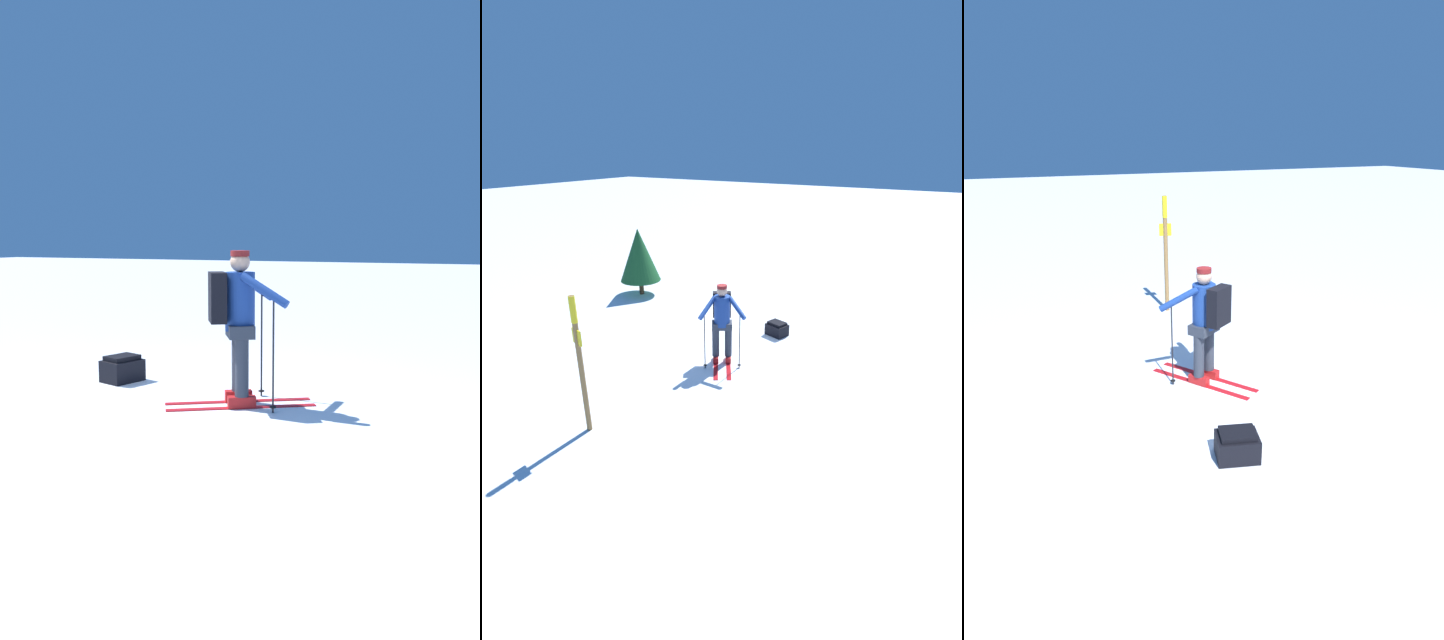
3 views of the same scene
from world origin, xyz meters
The scene contains 3 objects.
ground_plane centered at (0.00, 0.00, 0.00)m, with size 80.00×80.00×0.00m, color white.
skier centered at (-0.40, 0.67, 0.98)m, with size 1.21×1.57×1.69m.
dropped_backpack centered at (-0.84, -1.14, 0.16)m, with size 0.55×0.48×0.34m.
Camera 1 is at (5.68, 3.41, 1.83)m, focal length 35.00 mm.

